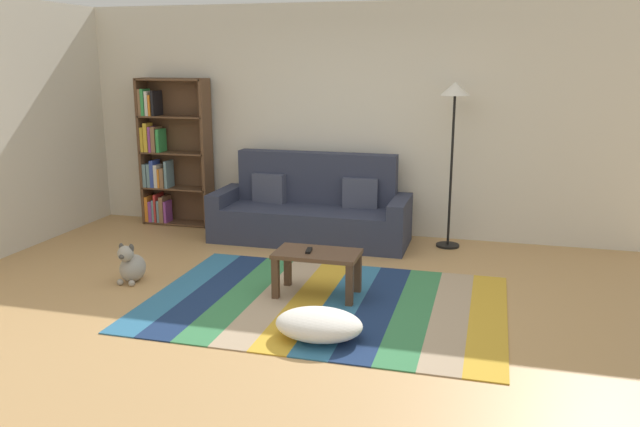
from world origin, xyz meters
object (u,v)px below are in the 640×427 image
Objects in this scene: bookshelf at (168,157)px; coffee_table at (317,261)px; pouf at (319,324)px; tv_remote at (309,250)px; dog at (131,266)px; couch at (312,212)px; standing_lamp at (454,111)px.

bookshelf is 3.28m from coffee_table.
pouf is 4.46× the size of tv_remote.
tv_remote is at bearing 3.30° from dog.
pouf is at bearing -20.53° from dog.
bookshelf reaches higher than tv_remote.
dog is at bearing -123.93° from couch.
coffee_table reaches higher than pouf.
couch is 5.69× the size of dog.
couch is 1.83m from coffee_table.
dog is at bearing 175.78° from tv_remote.
standing_lamp is 2.45m from tv_remote.
bookshelf reaches higher than pouf.
couch reaches higher than coffee_table.
couch is 2.24m from dog.
couch is 1.82m from tv_remote.
bookshelf is at bearing 132.65° from tv_remote.
dog is (-2.05, 0.77, 0.04)m from pouf.
bookshelf is (-1.97, 0.29, 0.52)m from couch.
tv_remote reaches higher than pouf.
bookshelf reaches higher than dog.
coffee_table is 0.94m from pouf.
couch is at bearing 107.51° from coffee_table.
dog is at bearing -176.55° from coffee_table.
pouf is at bearing -72.93° from couch.
dog is 0.22× the size of standing_lamp.
coffee_table is 2.45m from standing_lamp.
pouf is at bearing -46.34° from bookshelf.
bookshelf is 3.59m from standing_lamp.
coffee_table is at bearing -72.49° from couch.
tv_remote is (-1.09, -1.89, -1.10)m from standing_lamp.
coffee_table is 1.11× the size of pouf.
tv_remote is (-0.33, 0.87, 0.30)m from pouf.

